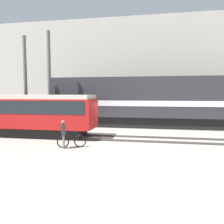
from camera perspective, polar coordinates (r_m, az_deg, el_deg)
The scene contains 10 objects.
ground_plane at distance 16.83m, azimuth -1.06°, elevation -5.97°, with size 120.00×120.00×0.00m, color gray.
track_near at distance 15.42m, azimuth -2.10°, elevation -6.70°, with size 60.00×1.51×0.14m.
track_far at distance 21.40m, azimuth 1.37°, elevation -3.48°, with size 60.00×1.51×0.14m.
building_backdrop at distance 30.18m, azimuth 3.99°, elevation 10.62°, with size 46.18×6.00×12.44m.
freight_locomotive at distance 20.97m, azimuth 12.57°, elevation 2.78°, with size 20.58×3.04×5.26m.
streetcar at distance 18.11m, azimuth -24.99°, elevation -0.06°, with size 12.95×2.54×3.06m.
bicycle at distance 13.07m, azimuth -10.51°, elevation -7.58°, with size 1.62×0.68×0.77m.
person at distance 12.84m, azimuth -12.57°, elevation -4.98°, with size 0.32×0.41×1.63m.
utility_pole_left at distance 20.97m, azimuth -21.66°, elevation 7.08°, with size 0.30×0.30×8.21m.
utility_pole_center at distance 19.89m, azimuth -16.05°, elevation 7.83°, with size 0.30×0.30×8.53m.
Camera 1 is at (3.18, -16.23, 3.13)m, focal length 35.00 mm.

